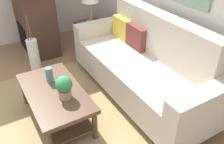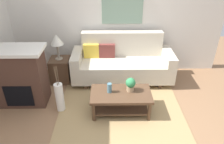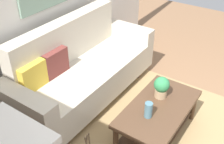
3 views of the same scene
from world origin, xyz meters
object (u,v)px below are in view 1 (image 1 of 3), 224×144
object	(u,v)px
potted_plant_tabletop	(64,87)
fireplace	(35,19)
tabletop_vase	(49,75)
side_table	(92,38)
throw_pillow_maroon	(136,37)
throw_pillow_mustard	(123,28)
couch	(143,66)
floor_vase	(34,57)
coffee_table	(55,99)

from	to	relation	value
potted_plant_tabletop	fireplace	size ratio (longest dim) A/B	0.23
tabletop_vase	side_table	distance (m)	1.59
throw_pillow_maroon	throw_pillow_mustard	bearing A→B (deg)	180.00
couch	throw_pillow_maroon	size ratio (longest dim) A/B	6.20
floor_vase	fireplace	bearing A→B (deg)	160.00
tabletop_vase	potted_plant_tabletop	world-z (taller)	potted_plant_tabletop
side_table	couch	bearing A→B (deg)	1.60
throw_pillow_maroon	fireplace	size ratio (longest dim) A/B	0.31
throw_pillow_mustard	couch	bearing A→B (deg)	-10.23
side_table	fireplace	bearing A→B (deg)	-126.27
couch	fireplace	size ratio (longest dim) A/B	1.92
throw_pillow_mustard	coffee_table	xyz separation A→B (m)	(0.61, -1.30, -0.37)
throw_pillow_mustard	fireplace	bearing A→B (deg)	-143.77
side_table	floor_vase	distance (m)	1.08
coffee_table	potted_plant_tabletop	distance (m)	0.32
potted_plant_tabletop	fireplace	distance (m)	2.09
throw_pillow_maroon	tabletop_vase	xyz separation A→B (m)	(0.05, -1.27, -0.16)
throw_pillow_mustard	fireplace	world-z (taller)	fireplace
fireplace	floor_vase	xyz separation A→B (m)	(0.76, -0.28, -0.30)
potted_plant_tabletop	floor_vase	distance (m)	1.34
couch	potted_plant_tabletop	world-z (taller)	couch
side_table	fireplace	distance (m)	1.02
couch	throw_pillow_mustard	bearing A→B (deg)	169.77
potted_plant_tabletop	side_table	xyz separation A→B (m)	(-1.50, 1.07, -0.29)
throw_pillow_mustard	coffee_table	size ratio (longest dim) A/B	0.33
potted_plant_tabletop	side_table	distance (m)	1.86
throw_pillow_mustard	throw_pillow_maroon	distance (m)	0.35
potted_plant_tabletop	fireplace	xyz separation A→B (m)	(-2.07, 0.28, 0.02)
tabletop_vase	fireplace	distance (m)	1.72
couch	throw_pillow_mustard	xyz separation A→B (m)	(-0.70, 0.13, 0.25)
throw_pillow_mustard	coffee_table	world-z (taller)	throw_pillow_mustard
throw_pillow_mustard	floor_vase	world-z (taller)	throw_pillow_mustard
fireplace	floor_vase	size ratio (longest dim) A/B	2.02
couch	coffee_table	size ratio (longest dim) A/B	2.03
floor_vase	throw_pillow_mustard	bearing A→B (deg)	66.57
throw_pillow_maroon	floor_vase	xyz separation A→B (m)	(-0.88, -1.23, -0.39)
couch	potted_plant_tabletop	xyz separation A→B (m)	(0.08, -1.10, 0.14)
side_table	coffee_table	bearing A→B (deg)	-40.51
throw_pillow_mustard	side_table	xyz separation A→B (m)	(-0.72, -0.17, -0.40)
throw_pillow_mustard	coffee_table	bearing A→B (deg)	-64.93
coffee_table	tabletop_vase	bearing A→B (deg)	172.21
throw_pillow_mustard	side_table	distance (m)	0.84
tabletop_vase	floor_vase	world-z (taller)	tabletop_vase
throw_pillow_mustard	floor_vase	size ratio (longest dim) A/B	0.63
potted_plant_tabletop	fireplace	world-z (taller)	fireplace
potted_plant_tabletop	throw_pillow_mustard	bearing A→B (deg)	122.31
side_table	throw_pillow_mustard	bearing A→B (deg)	12.92
coffee_table	potted_plant_tabletop	world-z (taller)	potted_plant_tabletop
throw_pillow_maroon	tabletop_vase	bearing A→B (deg)	-87.77
fireplace	couch	bearing A→B (deg)	22.46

